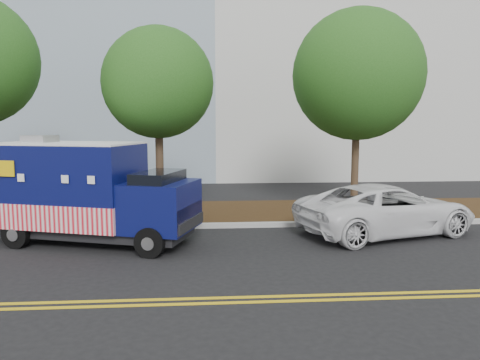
{
  "coord_description": "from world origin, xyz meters",
  "views": [
    {
      "loc": [
        1.44,
        -12.81,
        3.25
      ],
      "look_at": [
        2.44,
        0.6,
        1.59
      ],
      "focal_mm": 35.0,
      "sensor_mm": 36.0,
      "label": 1
    }
  ],
  "objects": [
    {
      "name": "tree_c",
      "position": [
        6.78,
        3.47,
        4.89
      ],
      "size": [
        4.56,
        4.56,
        7.18
      ],
      "color": "#38281C",
      "rests_on": "ground"
    },
    {
      "name": "tree_b",
      "position": [
        -0.07,
        2.72,
        4.51
      ],
      "size": [
        3.6,
        3.6,
        6.32
      ],
      "color": "#38281C",
      "rests_on": "ground"
    },
    {
      "name": "curb",
      "position": [
        0.0,
        1.4,
        0.07
      ],
      "size": [
        120.0,
        0.18,
        0.15
      ],
      "primitive_type": "cube",
      "color": "#9E9E99",
      "rests_on": "ground"
    },
    {
      "name": "food_truck",
      "position": [
        -1.81,
        -0.13,
        1.32
      ],
      "size": [
        5.84,
        3.56,
        2.91
      ],
      "rotation": [
        0.0,
        0.0,
        -0.31
      ],
      "color": "black",
      "rests_on": "ground"
    },
    {
      "name": "centerline_near",
      "position": [
        0.0,
        -4.45,
        0.01
      ],
      "size": [
        120.0,
        0.1,
        0.01
      ],
      "primitive_type": "cube",
      "color": "gold",
      "rests_on": "ground"
    },
    {
      "name": "mulch_strip",
      "position": [
        0.0,
        3.5,
        0.07
      ],
      "size": [
        120.0,
        4.0,
        0.15
      ],
      "primitive_type": "cube",
      "color": "#311C0D",
      "rests_on": "ground"
    },
    {
      "name": "white_car",
      "position": [
        6.68,
        0.22,
        0.73
      ],
      "size": [
        5.76,
        3.86,
        1.47
      ],
      "primitive_type": "imported",
      "rotation": [
        0.0,
        0.0,
        1.87
      ],
      "color": "white",
      "rests_on": "ground"
    },
    {
      "name": "ground",
      "position": [
        0.0,
        0.0,
        0.0
      ],
      "size": [
        120.0,
        120.0,
        0.0
      ],
      "primitive_type": "plane",
      "color": "black",
      "rests_on": "ground"
    },
    {
      "name": "centerline_far",
      "position": [
        0.0,
        -4.7,
        0.01
      ],
      "size": [
        120.0,
        0.1,
        0.01
      ],
      "primitive_type": "cube",
      "color": "gold",
      "rests_on": "ground"
    }
  ]
}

